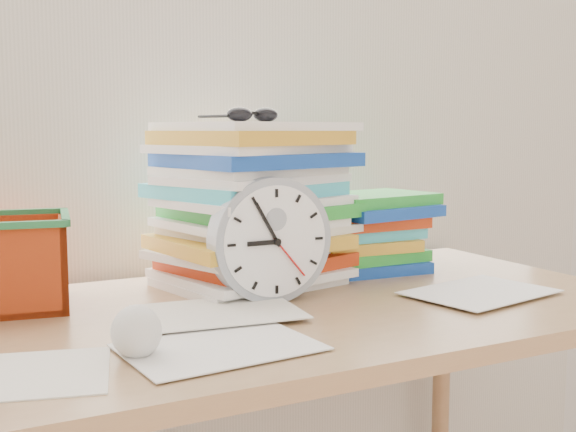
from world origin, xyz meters
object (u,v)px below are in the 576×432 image
desk (263,349)px  book_stack (367,232)px  clock (270,240)px  paper_stack (254,204)px

desk → book_stack: size_ratio=4.99×
desk → clock: bearing=47.5°
clock → book_stack: size_ratio=0.80×
desk → paper_stack: bearing=69.4°
paper_stack → book_stack: bearing=3.4°
clock → book_stack: (0.32, 0.17, -0.03)m
desk → paper_stack: (0.07, 0.18, 0.24)m
desk → book_stack: (0.35, 0.20, 0.16)m
desk → clock: 0.19m
paper_stack → desk: bearing=-110.6°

